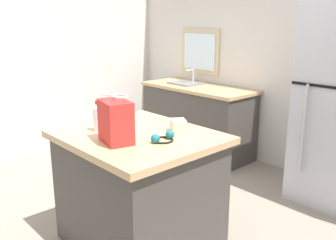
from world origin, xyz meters
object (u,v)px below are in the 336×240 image
small_box (178,126)px  bottle (98,118)px  ear_defenders (163,138)px  shopping_bag (116,121)px  kitchen_island (139,189)px

small_box → bottle: (-0.42, -0.43, 0.06)m
ear_defenders → small_box: bearing=110.0°
shopping_bag → bottle: size_ratio=1.44×
shopping_bag → bottle: shopping_bag is taller
bottle → ear_defenders: (0.50, 0.20, -0.08)m
small_box → kitchen_island: bearing=-123.8°
small_box → ear_defenders: (0.08, -0.23, -0.02)m
shopping_bag → small_box: bearing=77.1°
kitchen_island → small_box: 0.58m
bottle → small_box: bearing=45.5°
shopping_bag → small_box: 0.50m
kitchen_island → ear_defenders: size_ratio=5.62×
kitchen_island → ear_defenders: 0.53m
shopping_bag → small_box: shopping_bag is taller
shopping_bag → bottle: 0.32m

